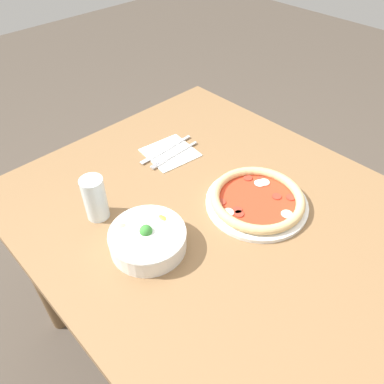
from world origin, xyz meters
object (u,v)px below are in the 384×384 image
Objects in this scene: glass at (95,198)px; knife at (168,148)px; fork at (175,154)px; bowl at (148,238)px; pizza at (257,200)px.

knife is at bearing -73.96° from glass.
fork is at bearing -80.54° from glass.
bowl is 0.38m from fork.
fork is at bearing 79.41° from knife.
pizza is 0.33m from fork.
knife is (0.28, -0.31, -0.03)m from bowl.
pizza is 1.34× the size of knife.
pizza is 1.48× the size of bowl.
bowl is 1.52× the size of glass.
fork is 0.34m from glass.
bowl reaches higher than pizza.
bowl is 0.98× the size of fork.
knife is (0.04, -0.01, -0.00)m from fork.
knife is at bearing 0.85° from pizza.
knife is at bearing -100.59° from fork.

